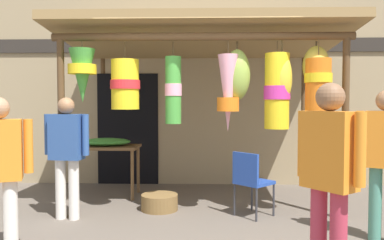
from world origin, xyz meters
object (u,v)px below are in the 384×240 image
(display_table, at_px, (101,152))
(passerby_at_right, at_px, (329,169))
(flower_heap_on_table, at_px, (107,142))
(vendor_in_orange, at_px, (67,148))
(wicker_basket_by_table, at_px, (160,202))
(folding_chair, at_px, (250,178))

(display_table, height_order, passerby_at_right, passerby_at_right)
(passerby_at_right, bearing_deg, flower_heap_on_table, 129.40)
(flower_heap_on_table, relative_size, vendor_in_orange, 0.50)
(display_table, bearing_deg, flower_heap_on_table, 25.22)
(display_table, height_order, wicker_basket_by_table, display_table)
(passerby_at_right, bearing_deg, vendor_in_orange, 146.45)
(display_table, relative_size, vendor_in_orange, 0.77)
(flower_heap_on_table, bearing_deg, vendor_in_orange, -98.45)
(flower_heap_on_table, xyz_separation_m, passerby_at_right, (2.52, -3.07, 0.10))
(flower_heap_on_table, relative_size, wicker_basket_by_table, 1.55)
(wicker_basket_by_table, bearing_deg, flower_heap_on_table, 138.57)
(flower_heap_on_table, distance_m, passerby_at_right, 3.97)
(display_table, relative_size, flower_heap_on_table, 1.52)
(wicker_basket_by_table, relative_size, vendor_in_orange, 0.33)
(flower_heap_on_table, xyz_separation_m, vendor_in_orange, (-0.19, -1.27, 0.05))
(display_table, height_order, vendor_in_orange, vendor_in_orange)
(folding_chair, distance_m, passerby_at_right, 2.05)
(folding_chair, xyz_separation_m, wicker_basket_by_table, (-1.21, 0.28, -0.39))
(vendor_in_orange, bearing_deg, flower_heap_on_table, 81.55)
(folding_chair, height_order, passerby_at_right, passerby_at_right)
(folding_chair, bearing_deg, flower_heap_on_table, 152.70)
(display_table, xyz_separation_m, passerby_at_right, (2.60, -3.03, 0.27))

